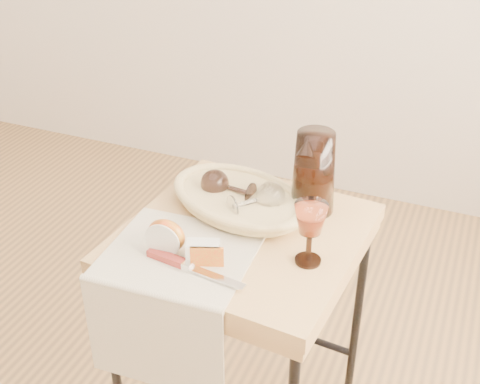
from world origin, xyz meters
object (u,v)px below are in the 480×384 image
at_px(apple_half, 166,236).
at_px(table_knife, 191,266).
at_px(pitcher, 314,172).
at_px(goblet_lying_a, 230,188).
at_px(tea_towel, 179,254).
at_px(wine_goblet, 310,234).
at_px(bread_basket, 239,201).
at_px(goblet_lying_b, 254,201).
at_px(side_table, 243,337).

distance_m(apple_half, table_knife, 0.10).
bearing_deg(pitcher, goblet_lying_a, -172.48).
height_order(tea_towel, wine_goblet, wine_goblet).
distance_m(bread_basket, goblet_lying_a, 0.04).
relative_size(bread_basket, goblet_lying_a, 2.83).
distance_m(pitcher, wine_goblet, 0.23).
distance_m(tea_towel, goblet_lying_b, 0.24).
height_order(tea_towel, bread_basket, bread_basket).
bearing_deg(bread_basket, table_knife, -70.62).
height_order(wine_goblet, apple_half, wine_goblet).
xyz_separation_m(side_table, tea_towel, (-0.10, -0.15, 0.35)).
relative_size(pitcher, wine_goblet, 1.66).
xyz_separation_m(goblet_lying_b, table_knife, (-0.05, -0.25, -0.03)).
distance_m(pitcher, apple_half, 0.40).
distance_m(goblet_lying_a, apple_half, 0.25).
bearing_deg(apple_half, bread_basket, 67.79).
bearing_deg(tea_towel, pitcher, 51.33).
distance_m(side_table, table_knife, 0.41).
relative_size(wine_goblet, table_knife, 0.63).
relative_size(bread_basket, pitcher, 1.35).
bearing_deg(wine_goblet, side_table, 162.30).
bearing_deg(goblet_lying_a, table_knife, 102.97).
bearing_deg(bread_basket, pitcher, 42.58).
height_order(goblet_lying_b, pitcher, pitcher).
bearing_deg(table_knife, pitcher, 72.15).
xyz_separation_m(wine_goblet, table_knife, (-0.22, -0.13, -0.06)).
bearing_deg(wine_goblet, pitcher, 104.94).
relative_size(side_table, bread_basket, 2.04).
height_order(tea_towel, goblet_lying_a, goblet_lying_a).
xyz_separation_m(pitcher, table_knife, (-0.17, -0.35, -0.09)).
distance_m(pitcher, table_knife, 0.40).
distance_m(tea_towel, wine_goblet, 0.30).
bearing_deg(apple_half, goblet_lying_b, 55.17).
bearing_deg(tea_towel, wine_goblet, 15.02).
height_order(pitcher, wine_goblet, pitcher).
bearing_deg(pitcher, goblet_lying_b, -150.52).
xyz_separation_m(pitcher, apple_half, (-0.25, -0.31, -0.06)).
distance_m(goblet_lying_a, pitcher, 0.22).
xyz_separation_m(side_table, wine_goblet, (0.18, -0.06, 0.42)).
height_order(wine_goblet, table_knife, wine_goblet).
distance_m(side_table, pitcher, 0.50).
bearing_deg(table_knife, goblet_lying_a, 104.16).
height_order(side_table, goblet_lying_b, goblet_lying_b).
distance_m(goblet_lying_b, pitcher, 0.16).
relative_size(pitcher, apple_half, 2.81).
relative_size(tea_towel, pitcher, 1.30).
bearing_deg(pitcher, wine_goblet, -84.02).
bearing_deg(table_knife, bread_basket, 98.22).
relative_size(tea_towel, bread_basket, 0.96).
bearing_deg(side_table, goblet_lying_b, 86.78).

